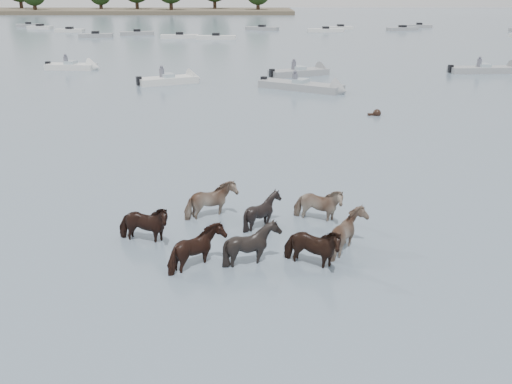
{
  "coord_description": "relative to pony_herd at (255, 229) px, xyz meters",
  "views": [
    {
      "loc": [
        0.56,
        -13.79,
        6.48
      ],
      "look_at": [
        0.49,
        0.64,
        1.1
      ],
      "focal_mm": 38.33,
      "sensor_mm": 36.0,
      "label": 1
    }
  ],
  "objects": [
    {
      "name": "motorboat_f",
      "position": [
        -15.22,
        33.87,
        -0.19
      ],
      "size": [
        4.79,
        2.06,
        1.92
      ],
      "rotation": [
        0.0,
        0.0,
        -0.1
      ],
      "color": "silver",
      "rests_on": "ground"
    },
    {
      "name": "motorboat_a",
      "position": [
        -5.87,
        26.87,
        -0.19
      ],
      "size": [
        4.9,
        3.54,
        1.92
      ],
      "rotation": [
        0.0,
        0.0,
        0.47
      ],
      "color": "silver",
      "rests_on": "ground"
    },
    {
      "name": "motorboat_e",
      "position": [
        19.39,
        32.31,
        -0.2
      ],
      "size": [
        6.22,
        2.03,
        1.92
      ],
      "rotation": [
        0.0,
        0.0,
        0.07
      ],
      "color": "gray",
      "rests_on": "ground"
    },
    {
      "name": "motorboat_b",
      "position": [
        3.66,
        23.63,
        -0.2
      ],
      "size": [
        6.23,
        4.75,
        1.92
      ],
      "rotation": [
        0.0,
        0.0,
        -0.56
      ],
      "color": "gray",
      "rests_on": "ground"
    },
    {
      "name": "motorboat_c",
      "position": [
        3.96,
        30.89,
        -0.2
      ],
      "size": [
        5.39,
        3.66,
        1.92
      ],
      "rotation": [
        0.0,
        0.0,
        0.44
      ],
      "color": "gray",
      "rests_on": "ground"
    },
    {
      "name": "ground",
      "position": [
        -0.48,
        0.39,
        -0.42
      ],
      "size": [
        400.0,
        400.0,
        0.0
      ],
      "primitive_type": "plane",
      "color": "#495B6A",
      "rests_on": "ground"
    },
    {
      "name": "pony_herd",
      "position": [
        0.0,
        0.0,
        0.0
      ],
      "size": [
        6.93,
        4.83,
        1.34
      ],
      "color": "black",
      "rests_on": "ground"
    },
    {
      "name": "shoreline",
      "position": [
        -70.48,
        150.39,
        0.08
      ],
      "size": [
        160.0,
        30.0,
        1.0
      ],
      "primitive_type": "cube",
      "color": "#4C4233",
      "rests_on": "ground"
    },
    {
      "name": "distant_flotilla",
      "position": [
        0.19,
        75.26,
        -0.16
      ],
      "size": [
        103.15,
        28.05,
        0.93
      ],
      "color": "silver",
      "rests_on": "ground"
    },
    {
      "name": "swimming_pony",
      "position": [
        6.5,
        16.0,
        -0.32
      ],
      "size": [
        0.72,
        0.44,
        0.44
      ],
      "color": "black",
      "rests_on": "ground"
    }
  ]
}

